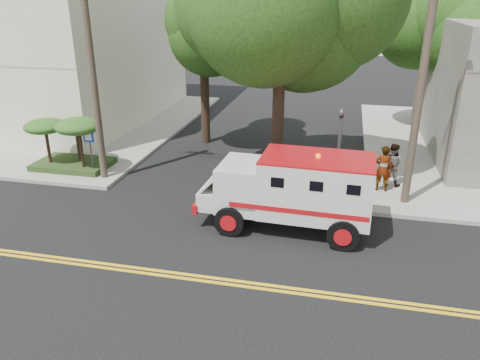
# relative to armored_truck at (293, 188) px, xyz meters

# --- Properties ---
(ground) EXTENTS (100.00, 100.00, 0.00)m
(ground) POSITION_rel_armored_truck_xyz_m (-2.49, -3.50, -1.45)
(ground) COLOR black
(ground) RESTS_ON ground
(sidewalk_nw) EXTENTS (17.00, 17.00, 0.15)m
(sidewalk_nw) POSITION_rel_armored_truck_xyz_m (-15.99, 10.00, -1.37)
(sidewalk_nw) COLOR gray
(sidewalk_nw) RESTS_ON ground
(building_left) EXTENTS (16.00, 14.00, 10.00)m
(building_left) POSITION_rel_armored_truck_xyz_m (-17.99, 11.50, 3.70)
(building_left) COLOR beige
(building_left) RESTS_ON sidewalk_nw
(utility_pole_left) EXTENTS (0.28, 0.28, 9.00)m
(utility_pole_left) POSITION_rel_armored_truck_xyz_m (-8.09, 2.50, 3.05)
(utility_pole_left) COLOR #382D23
(utility_pole_left) RESTS_ON ground
(utility_pole_right) EXTENTS (0.28, 0.28, 9.00)m
(utility_pole_right) POSITION_rel_armored_truck_xyz_m (3.81, 2.70, 3.05)
(utility_pole_right) COLOR #382D23
(utility_pole_right) RESTS_ON ground
(tree_left) EXTENTS (4.48, 4.20, 7.70)m
(tree_left) POSITION_rel_armored_truck_xyz_m (-5.17, 8.29, 4.28)
(tree_left) COLOR black
(tree_left) RESTS_ON ground
(tree_right) EXTENTS (4.80, 4.50, 8.20)m
(tree_right) POSITION_rel_armored_truck_xyz_m (6.36, 12.27, 4.65)
(tree_right) COLOR black
(tree_right) RESTS_ON ground
(traffic_signal) EXTENTS (0.15, 0.18, 3.60)m
(traffic_signal) POSITION_rel_armored_truck_xyz_m (1.31, 2.10, 0.78)
(traffic_signal) COLOR #3F3F42
(traffic_signal) RESTS_ON ground
(accessibility_sign) EXTENTS (0.45, 0.10, 2.02)m
(accessibility_sign) POSITION_rel_armored_truck_xyz_m (-8.69, 2.67, -0.08)
(accessibility_sign) COLOR #3F3F42
(accessibility_sign) RESTS_ON ground
(palm_planter) EXTENTS (3.52, 2.63, 2.36)m
(palm_planter) POSITION_rel_armored_truck_xyz_m (-9.92, 3.12, 0.20)
(palm_planter) COLOR #1E3314
(palm_planter) RESTS_ON sidewalk_nw
(armored_truck) EXTENTS (5.66, 2.45, 2.54)m
(armored_truck) POSITION_rel_armored_truck_xyz_m (0.00, 0.00, 0.00)
(armored_truck) COLOR beige
(armored_truck) RESTS_ON ground
(pedestrian_a) EXTENTS (0.66, 0.44, 1.80)m
(pedestrian_a) POSITION_rel_armored_truck_xyz_m (3.01, 3.56, -0.40)
(pedestrian_a) COLOR gray
(pedestrian_a) RESTS_ON sidewalk_ne
(pedestrian_b) EXTENTS (0.99, 0.87, 1.71)m
(pedestrian_b) POSITION_rel_armored_truck_xyz_m (3.38, 4.23, -0.44)
(pedestrian_b) COLOR gray
(pedestrian_b) RESTS_ON sidewalk_ne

